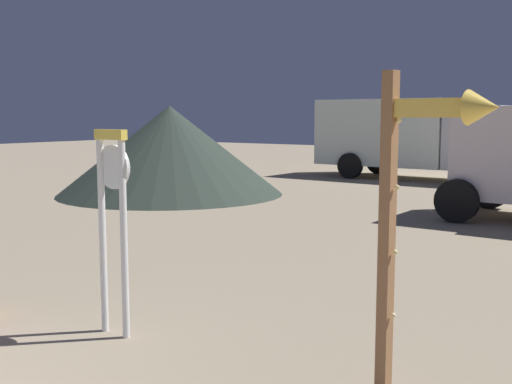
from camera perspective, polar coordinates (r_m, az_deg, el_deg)
The scene contains 4 objects.
standing_clock at distance 6.33m, azimuth -12.95°, elevation -1.56°, with size 0.44×0.11×2.07m.
arrow_sign at distance 4.81m, azimuth 14.72°, elevation 0.68°, with size 0.92×0.32×2.54m.
box_truck_far at distance 22.51m, azimuth 13.77°, elevation 5.14°, with size 6.83×2.72×2.78m.
dome_tent at distance 17.68m, azimuth -7.85°, elevation 3.80°, with size 6.32×6.32×2.48m.
Camera 1 is at (4.63, -1.21, 2.20)m, focal length 43.76 mm.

